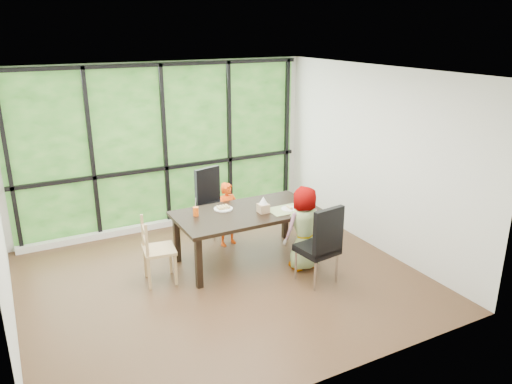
% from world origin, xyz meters
% --- Properties ---
extents(ground, '(5.00, 5.00, 0.00)m').
position_xyz_m(ground, '(0.00, 0.00, 0.00)').
color(ground, black).
rests_on(ground, ground).
extents(back_wall, '(5.00, 0.00, 5.00)m').
position_xyz_m(back_wall, '(0.00, 2.25, 1.35)').
color(back_wall, silver).
rests_on(back_wall, ground).
extents(foliage_backdrop, '(4.80, 0.02, 2.65)m').
position_xyz_m(foliage_backdrop, '(0.00, 2.23, 1.35)').
color(foliage_backdrop, '#204D18').
rests_on(foliage_backdrop, back_wall).
extents(window_mullions, '(4.80, 0.06, 2.65)m').
position_xyz_m(window_mullions, '(0.00, 2.19, 1.35)').
color(window_mullions, black).
rests_on(window_mullions, back_wall).
extents(window_sill, '(4.80, 0.12, 0.10)m').
position_xyz_m(window_sill, '(0.00, 2.15, 0.05)').
color(window_sill, silver).
rests_on(window_sill, ground).
extents(dining_table, '(2.01, 1.07, 0.75)m').
position_xyz_m(dining_table, '(0.56, 0.38, 0.38)').
color(dining_table, black).
rests_on(dining_table, ground).
extents(chair_window_leather, '(0.56, 0.56, 1.08)m').
position_xyz_m(chair_window_leather, '(0.54, 1.44, 0.54)').
color(chair_window_leather, black).
rests_on(chair_window_leather, ground).
extents(chair_interior_leather, '(0.52, 0.52, 1.08)m').
position_xyz_m(chair_interior_leather, '(1.09, -0.60, 0.54)').
color(chair_interior_leather, black).
rests_on(chair_interior_leather, ground).
extents(chair_end_beech, '(0.45, 0.47, 0.90)m').
position_xyz_m(chair_end_beech, '(-0.73, 0.36, 0.45)').
color(chair_end_beech, tan).
rests_on(chair_end_beech, ground).
extents(child_toddler, '(0.41, 0.31, 0.99)m').
position_xyz_m(child_toddler, '(0.56, 1.00, 0.50)').
color(child_toddler, '#EC440A').
rests_on(child_toddler, ground).
extents(child_older, '(0.58, 0.38, 1.18)m').
position_xyz_m(child_older, '(1.15, -0.20, 0.59)').
color(child_older, slate).
rests_on(child_older, ground).
extents(placemat, '(0.48, 0.35, 0.01)m').
position_xyz_m(placemat, '(1.07, 0.17, 0.75)').
color(placemat, tan).
rests_on(placemat, dining_table).
extents(plate_far, '(0.27, 0.27, 0.02)m').
position_xyz_m(plate_far, '(0.30, 0.60, 0.76)').
color(plate_far, white).
rests_on(plate_far, dining_table).
extents(plate_near, '(0.24, 0.24, 0.01)m').
position_xyz_m(plate_near, '(1.13, 0.16, 0.76)').
color(plate_near, white).
rests_on(plate_near, dining_table).
extents(orange_cup, '(0.08, 0.08, 0.12)m').
position_xyz_m(orange_cup, '(-0.13, 0.56, 0.81)').
color(orange_cup, '#FF5F13').
rests_on(orange_cup, dining_table).
extents(green_cup, '(0.07, 0.07, 0.10)m').
position_xyz_m(green_cup, '(1.41, 0.06, 0.80)').
color(green_cup, green).
rests_on(green_cup, dining_table).
extents(white_mug, '(0.08, 0.08, 0.08)m').
position_xyz_m(white_mug, '(1.49, 0.41, 0.79)').
color(white_mug, white).
rests_on(white_mug, dining_table).
extents(tissue_box, '(0.14, 0.14, 0.12)m').
position_xyz_m(tissue_box, '(0.75, 0.24, 0.81)').
color(tissue_box, tan).
rests_on(tissue_box, dining_table).
extents(crepe_rolls_far, '(0.20, 0.12, 0.04)m').
position_xyz_m(crepe_rolls_far, '(0.30, 0.60, 0.78)').
color(crepe_rolls_far, tan).
rests_on(crepe_rolls_far, plate_far).
extents(crepe_rolls_near, '(0.05, 0.12, 0.04)m').
position_xyz_m(crepe_rolls_near, '(1.13, 0.16, 0.78)').
color(crepe_rolls_near, tan).
rests_on(crepe_rolls_near, plate_near).
extents(straw_white, '(0.01, 0.04, 0.20)m').
position_xyz_m(straw_white, '(-0.13, 0.56, 0.91)').
color(straw_white, white).
rests_on(straw_white, orange_cup).
extents(straw_pink, '(0.01, 0.04, 0.20)m').
position_xyz_m(straw_pink, '(1.41, 0.06, 0.89)').
color(straw_pink, pink).
rests_on(straw_pink, green_cup).
extents(tissue, '(0.12, 0.12, 0.11)m').
position_xyz_m(tissue, '(0.75, 0.24, 0.93)').
color(tissue, white).
rests_on(tissue, tissue_box).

